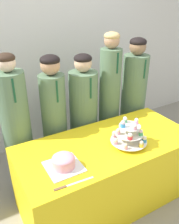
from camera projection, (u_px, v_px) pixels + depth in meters
wall_back at (48, 47)px, 3.02m from camera, size 9.00×0.06×2.70m
table at (106, 172)px, 2.38m from camera, size 1.71×0.78×0.70m
round_cake at (63, 161)px, 1.88m from camera, size 0.28×0.28×0.12m
cake_knife at (67, 186)px, 1.72m from camera, size 0.31×0.04×0.01m
cupcake_stand at (129, 134)px, 2.16m from camera, size 0.34×0.34×0.26m
student_0 at (17, 132)px, 2.36m from camera, size 0.28×0.29×1.51m
student_1 at (55, 123)px, 2.55m from camera, size 0.26×0.27×1.45m
student_2 at (84, 119)px, 2.72m from camera, size 0.32×0.32×1.42m
student_3 at (109, 104)px, 2.83m from camera, size 0.24×0.25×1.60m
student_4 at (133, 102)px, 3.02m from camera, size 0.30×0.31×1.52m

